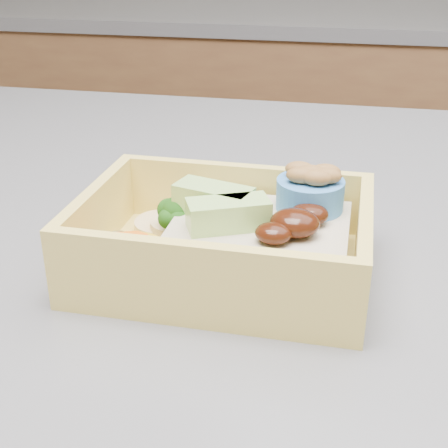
# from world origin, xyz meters

# --- Properties ---
(back_cabinets) EXTENTS (3.20, 0.62, 2.30)m
(back_cabinets) POSITION_xyz_m (0.00, 1.23, 0.89)
(back_cabinets) COLOR brown
(back_cabinets) RESTS_ON ground
(bento_box) EXTENTS (0.18, 0.13, 0.07)m
(bento_box) POSITION_xyz_m (0.18, -0.12, 0.94)
(bento_box) COLOR #ECCF61
(bento_box) RESTS_ON island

